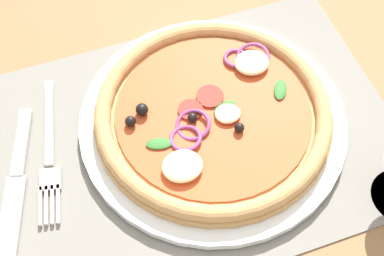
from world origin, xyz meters
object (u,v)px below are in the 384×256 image
Objects in this scene: plate at (213,122)px; pizza at (213,114)px; knife at (15,192)px; fork at (49,156)px.

pizza reaches higher than plate.
pizza reaches higher than knife.
plate is 1.65× the size of fork.
knife reaches higher than fork.
fork is at bearing 143.23° from knife.
pizza is (-0.00, -0.01, 1.59)cm from plate.
fork is at bearing -5.90° from plate.
fork is at bearing -5.89° from pizza.
knife is at bearing 3.12° from plate.
plate reaches higher than knife.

